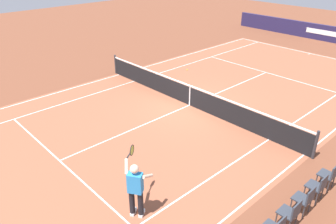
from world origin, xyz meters
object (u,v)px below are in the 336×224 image
object	(u,v)px
spectator_chair_1	(318,186)
spectator_chair_2	(305,198)
tennis_player_near	(136,187)
tennis_ball	(187,70)
tennis_net	(190,95)
spectator_chair_3	(291,212)
spectator_chair_0	(330,174)

from	to	relation	value
spectator_chair_1	spectator_chair_2	world-z (taller)	same
tennis_player_near	spectator_chair_1	size ratio (longest dim) A/B	1.93
tennis_ball	spectator_chair_1	size ratio (longest dim) A/B	0.08
tennis_net	spectator_chair_1	distance (m)	7.08
spectator_chair_2	spectator_chair_3	xyz separation A→B (m)	(0.76, 0.00, 0.00)
spectator_chair_0	spectator_chair_3	size ratio (longest dim) A/B	1.00
tennis_ball	spectator_chair_2	world-z (taller)	spectator_chair_2
spectator_chair_1	spectator_chair_2	xyz separation A→B (m)	(0.76, 0.00, 0.00)
tennis_player_near	spectator_chair_1	bearing A→B (deg)	143.23
spectator_chair_0	tennis_net	bearing A→B (deg)	-100.07
tennis_player_near	spectator_chair_0	distance (m)	5.71
tennis_net	tennis_player_near	world-z (taller)	tennis_player_near
tennis_ball	spectator_chair_1	xyz separation A→B (m)	(5.31, 10.18, 0.49)
tennis_player_near	tennis_ball	bearing A→B (deg)	-142.71
tennis_player_near	spectator_chair_3	distance (m)	3.98
tennis_net	spectator_chair_3	bearing A→B (deg)	62.89
spectator_chair_0	spectator_chair_3	distance (m)	2.27
tennis_ball	spectator_chair_3	xyz separation A→B (m)	(6.83, 10.18, 0.49)
spectator_chair_3	tennis_player_near	bearing A→B (deg)	-49.99
tennis_player_near	spectator_chair_1	distance (m)	5.09
spectator_chair_0	spectator_chair_2	world-z (taller)	same
tennis_player_near	tennis_net	bearing A→B (deg)	-148.03
spectator_chair_2	spectator_chair_3	distance (m)	0.76
tennis_player_near	tennis_ball	size ratio (longest dim) A/B	25.71
spectator_chair_0	tennis_ball	bearing A→B (deg)	-114.11
tennis_ball	tennis_net	bearing A→B (deg)	45.27
tennis_ball	spectator_chair_1	world-z (taller)	spectator_chair_1
tennis_ball	spectator_chair_2	bearing A→B (deg)	59.19
spectator_chair_1	tennis_ball	bearing A→B (deg)	-117.56
tennis_net	spectator_chair_2	size ratio (longest dim) A/B	13.30
spectator_chair_2	spectator_chair_0	bearing A→B (deg)	180.00
tennis_net	tennis_player_near	bearing A→B (deg)	31.97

